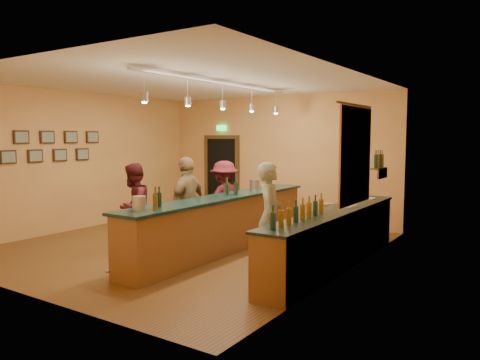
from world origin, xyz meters
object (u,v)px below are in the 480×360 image
Objects in this scene: tasting_bar at (223,219)px; customer_c at (224,200)px; customer_a at (133,207)px; customer_b at (188,204)px; bar_stool at (323,210)px; back_counter at (334,237)px; bartender at (270,215)px.

tasting_bar is 3.08× the size of customer_c.
customer_a is 2.01m from customer_c.
customer_a is 1.03m from customer_b.
bar_stool is at bearing 139.20° from customer_b.
customer_b is at bearing -168.34° from back_counter.
customer_b reaches higher than back_counter.
customer_a is 3.93m from bar_stool.
bartender is 1.06× the size of customer_c.
bartender is at bearing 80.73° from customer_b.
back_counter is 1.14m from bartender.
customer_a is 2.19× the size of bar_stool.
customer_a is 0.93× the size of customer_b.
customer_c is (-2.78, 0.76, 0.34)m from back_counter.
customer_b is at bearing -145.68° from tasting_bar.
customer_b is at bearing 22.77° from customer_c.
back_counter is 2.16m from tasting_bar.
bartender is at bearing -86.39° from bar_stool.
bar_stool is (-0.16, 2.53, -0.26)m from bartender.
customer_b is (-2.69, -0.56, 0.41)m from back_counter.
customer_c is (-1.93, 1.41, -0.05)m from bartender.
customer_b is (-1.84, 0.10, 0.02)m from bartender.
customer_a is (-2.71, -0.44, -0.04)m from bartender.
back_counter is 2.74× the size of customer_a.
bar_stool is (2.55, 2.97, -0.22)m from customer_a.
customer_a is at bearing -162.93° from back_counter.
customer_b is 2.36× the size of bar_stool.
tasting_bar is 0.72m from customer_b.
back_counter is 2.61× the size of bartender.
customer_c is at bearing 124.14° from tasting_bar.
back_counter is 3.75m from customer_a.
tasting_bar is 3.07× the size of customer_a.
tasting_bar is (-2.14, -0.18, 0.12)m from back_counter.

